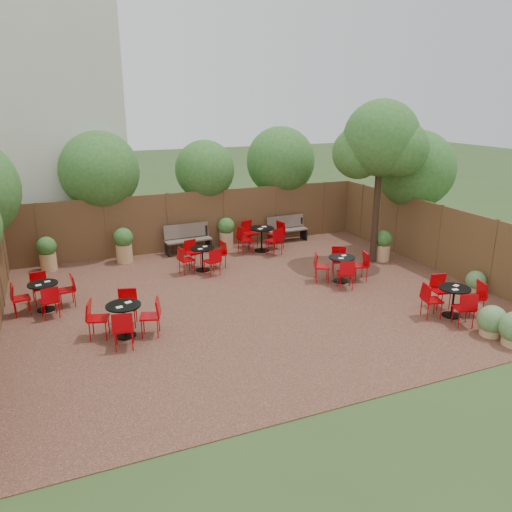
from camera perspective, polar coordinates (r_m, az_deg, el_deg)
name	(u,v)px	position (r m, az deg, el deg)	size (l,w,h in m)	color
ground	(254,299)	(13.06, -0.27, -4.94)	(80.00, 80.00, 0.00)	#354F23
courtyard_paving	(254,299)	(13.05, -0.27, -4.90)	(12.00, 10.00, 0.02)	#3A2018
fence_back	(198,220)	(17.26, -6.69, 4.06)	(12.00, 0.08, 2.00)	brown
fence_right	(439,238)	(15.91, 20.11, 1.92)	(0.08, 10.00, 2.00)	brown
neighbour_building	(43,128)	(19.16, -23.09, 13.24)	(5.00, 4.00, 8.00)	beige
overhang_foliage	(173,178)	(15.15, -9.41, 8.75)	(15.86, 10.49, 2.77)	#2B5F1F
courtyard_tree	(381,144)	(15.64, 14.07, 12.32)	(2.52, 2.42, 4.98)	black
park_bench_left	(188,238)	(16.91, -7.82, 2.03)	(1.59, 0.61, 0.96)	brown
park_bench_right	(287,228)	(18.18, 3.52, 3.18)	(1.49, 0.52, 0.91)	brown
bistro_tables	(246,272)	(13.68, -1.20, -1.85)	(10.45, 8.27, 0.94)	black
planters	(187,243)	(16.11, -7.83, 1.53)	(10.44, 3.91, 1.11)	tan
low_shrubs	(498,315)	(12.55, 25.86, -6.06)	(2.29, 3.25, 0.74)	tan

